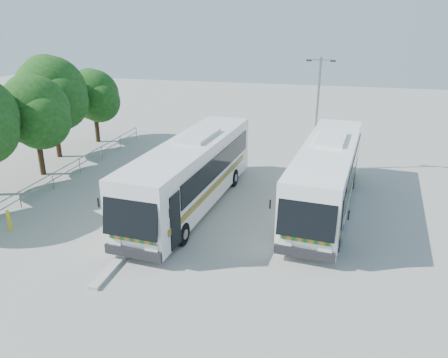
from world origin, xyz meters
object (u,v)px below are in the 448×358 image
(tree_far_d, at_px, (52,92))
(coach_adjacent, at_px, (326,174))
(coach_main, at_px, (192,172))
(lamppost, at_px, (317,110))
(tree_far_e, at_px, (94,95))
(tree_far_c, at_px, (35,111))
(bollard, at_px, (9,221))

(tree_far_d, bearing_deg, coach_adjacent, -13.95)
(coach_main, bearing_deg, coach_adjacent, 16.77)
(lamppost, bearing_deg, tree_far_d, -171.51)
(tree_far_e, relative_size, coach_adjacent, 0.46)
(coach_main, bearing_deg, lamppost, 56.92)
(tree_far_c, relative_size, tree_far_e, 1.10)
(tree_far_c, distance_m, tree_far_e, 8.22)
(coach_main, relative_size, coach_adjacent, 1.03)
(tree_far_c, bearing_deg, coach_adjacent, -3.49)
(tree_far_c, height_order, tree_far_e, tree_far_c)
(coach_adjacent, xyz_separation_m, lamppost, (-0.90, 6.41, 2.18))
(tree_far_e, distance_m, lamppost, 18.01)
(tree_far_d, distance_m, tree_far_e, 4.65)
(lamppost, xyz_separation_m, bollard, (-13.91, -12.82, -3.58))
(tree_far_d, relative_size, lamppost, 0.98)
(tree_far_c, distance_m, coach_main, 11.64)
(tree_far_d, height_order, tree_far_e, tree_far_d)
(tree_far_d, bearing_deg, tree_far_c, -72.17)
(coach_adjacent, relative_size, bollard, 12.15)
(tree_far_e, relative_size, coach_main, 0.44)
(tree_far_d, bearing_deg, bollard, -67.95)
(tree_far_d, height_order, coach_main, tree_far_d)
(tree_far_c, distance_m, lamppost, 18.06)
(coach_main, relative_size, bollard, 12.47)
(tree_far_e, bearing_deg, coach_main, -42.90)
(tree_far_e, xyz_separation_m, lamppost, (17.77, -2.90, 0.23))
(lamppost, height_order, bollard, lamppost)
(tree_far_e, distance_m, coach_adjacent, 20.96)
(coach_adjacent, distance_m, bollard, 16.20)
(tree_far_d, bearing_deg, lamppost, 4.95)
(coach_main, distance_m, bollard, 9.31)
(tree_far_e, bearing_deg, lamppost, -9.27)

